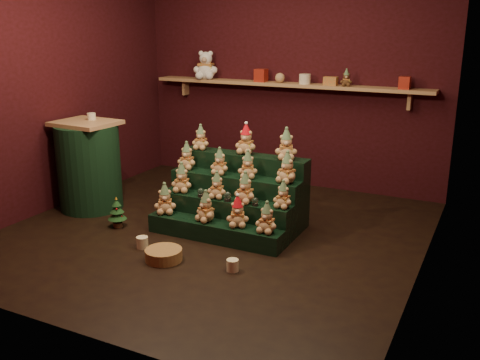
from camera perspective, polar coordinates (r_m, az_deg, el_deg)
The scene contains 41 objects.
ground at distance 5.42m, azimuth -2.90°, elevation -5.64°, with size 4.00×4.00×0.00m, color black.
back_wall at distance 6.91m, azimuth 5.42°, elevation 11.09°, with size 4.00×0.10×2.80m, color black.
front_wall at distance 3.45m, azimuth -20.18°, elevation 4.88°, with size 4.00×0.10×2.80m, color black.
left_wall at distance 6.33m, azimuth -19.77°, elevation 9.73°, with size 0.10×4.00×2.80m, color black.
right_wall at distance 4.43m, azimuth 20.79°, elevation 7.17°, with size 0.10×4.00×2.80m, color black.
back_shelf at distance 6.76m, azimuth 4.84°, elevation 10.08°, with size 3.60×0.26×0.24m.
riser_tier_front at distance 5.21m, azimuth -2.77°, elevation -5.49°, with size 1.40×0.22×0.18m, color black.
riser_tier_midfront at distance 5.36m, azimuth -1.63°, elevation -3.81°, with size 1.40×0.22×0.36m, color black.
riser_tier_midback at distance 5.51m, azimuth -0.56°, elevation -2.23°, with size 1.40×0.22×0.54m, color black.
riser_tier_back at distance 5.67m, azimuth 0.44°, elevation -0.73°, with size 1.40×0.22×0.72m, color black.
teddy_0 at distance 5.43m, azimuth -8.01°, elevation -1.99°, with size 0.22×0.20×0.31m, color tan, non-canonical shape.
teddy_1 at distance 5.17m, azimuth -3.65°, elevation -2.82°, with size 0.22×0.19×0.30m, color tan, non-canonical shape.
teddy_2 at distance 5.03m, azimuth -0.25°, elevation -3.37°, with size 0.21×0.19×0.30m, color tan, non-canonical shape.
teddy_3 at distance 4.90m, azimuth 2.88°, elevation -4.02°, with size 0.21×0.19×0.29m, color tan, non-canonical shape.
teddy_4 at distance 5.50m, azimuth -6.23°, elevation 0.25°, with size 0.21×0.19×0.30m, color tan, non-canonical shape.
teddy_5 at distance 5.28m, azimuth -2.47°, elevation -0.55°, with size 0.19×0.17×0.27m, color tan, non-canonical shape.
teddy_6 at distance 5.14m, azimuth 0.57°, elevation -0.82°, with size 0.21×0.19×0.30m, color tan, non-canonical shape.
teddy_7 at distance 5.01m, azimuth 4.63°, elevation -1.56°, with size 0.19×0.17×0.26m, color tan, non-canonical shape.
teddy_8 at distance 5.68m, azimuth -5.69°, elevation 2.58°, with size 0.20×0.18×0.29m, color tan, non-canonical shape.
teddy_9 at distance 5.46m, azimuth -2.17°, elevation 2.00°, with size 0.19×0.17×0.27m, color tan, non-canonical shape.
teddy_10 at distance 5.32m, azimuth 0.83°, elevation 1.66°, with size 0.20×0.18×0.27m, color tan, non-canonical shape.
teddy_11 at distance 5.17m, azimuth 5.07°, elevation 1.32°, with size 0.22×0.20×0.30m, color tan, non-canonical shape.
teddy_12 at distance 5.77m, azimuth -4.20°, elevation 4.55°, with size 0.19×0.17×0.26m, color tan, non-canonical shape.
teddy_13 at distance 5.55m, azimuth 0.66°, elevation 4.38°, with size 0.22×0.20×0.31m, color tan, non-canonical shape.
teddy_14 at distance 5.34m, azimuth 4.96°, elevation 3.84°, with size 0.22×0.20×0.31m, color tan, non-canonical shape.
snow_globe_a at distance 5.35m, azimuth -4.20°, elevation -1.33°, with size 0.07×0.07×0.09m.
snow_globe_b at distance 5.20m, azimuth -1.32°, elevation -1.77°, with size 0.07×0.07×0.10m.
snow_globe_c at distance 5.08m, azimuth 1.65°, elevation -2.32°, with size 0.06×0.06×0.08m.
side_table at distance 6.22m, azimuth -15.79°, elevation 1.46°, with size 0.70×0.70×1.00m.
table_ornament at distance 6.18m, azimuth -15.56°, elevation 6.56°, with size 0.09×0.09×0.07m, color beige.
mini_christmas_tree at distance 5.65m, azimuth -12.98°, elevation -3.37°, with size 0.19×0.19×0.33m.
mug_left at distance 5.12m, azimuth -10.38°, elevation -6.57°, with size 0.11×0.11×0.11m, color #F6EBB5.
mug_right at distance 4.60m, azimuth -0.80°, elevation -9.08°, with size 0.10×0.10×0.10m, color #F6EBB5.
wicker_basket at distance 4.84m, azimuth -8.15°, elevation -7.90°, with size 0.33×0.33×0.10m, color #A36E41.
white_bear at distance 7.19m, azimuth -3.66°, elevation 12.51°, with size 0.33×0.29×0.46m, color white, non-canonical shape.
brown_bear at distance 6.47m, azimuth 11.27°, elevation 10.64°, with size 0.14×0.12×0.19m, color #4F311A, non-canonical shape.
gift_tin_red_a at distance 6.85m, azimuth 2.26°, elevation 11.10°, with size 0.14×0.14×0.16m, color #AC2A1A.
gift_tin_cream at distance 6.63m, azimuth 6.93°, elevation 10.65°, with size 0.14×0.14×0.12m, color beige.
gift_tin_red_b at distance 6.34m, azimuth 17.16°, elevation 9.88°, with size 0.12×0.12×0.14m, color #AC2A1A.
shelf_plush_ball at distance 6.75m, azimuth 4.28°, elevation 10.82°, with size 0.12×0.12×0.12m, color tan.
scarf_gift_box at distance 6.53m, azimuth 9.65°, elevation 10.36°, with size 0.16×0.10×0.10m, color #EB5721.
Camera 1 is at (2.48, -4.37, 2.03)m, focal length 40.00 mm.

